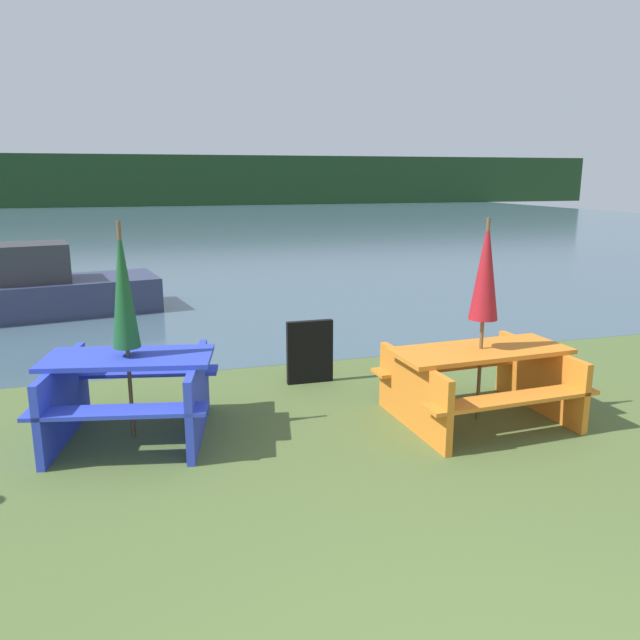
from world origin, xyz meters
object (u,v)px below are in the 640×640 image
at_px(picnic_table_orange, 479,377).
at_px(signboard, 310,352).
at_px(umbrella_darkgreen, 123,287).
at_px(boat, 54,288).
at_px(umbrella_crimson, 486,271).
at_px(picnic_table_blue, 130,389).

bearing_deg(picnic_table_orange, signboard, 129.94).
height_order(picnic_table_orange, umbrella_darkgreen, umbrella_darkgreen).
xyz_separation_m(picnic_table_orange, boat, (-4.66, 6.51, 0.02)).
xyz_separation_m(umbrella_crimson, umbrella_darkgreen, (-3.34, 0.52, -0.08)).
relative_size(umbrella_darkgreen, boat, 0.59).
bearing_deg(umbrella_darkgreen, boat, 102.43).
xyz_separation_m(picnic_table_blue, boat, (-1.32, 5.99, -0.01)).
relative_size(umbrella_darkgreen, signboard, 2.69).
height_order(picnic_table_orange, boat, boat).
bearing_deg(umbrella_crimson, picnic_table_blue, 171.12).
relative_size(boat, signboard, 4.56).
distance_m(picnic_table_orange, umbrella_darkgreen, 3.52).
distance_m(boat, signboard, 5.96).
height_order(picnic_table_orange, picnic_table_blue, picnic_table_blue).
distance_m(picnic_table_blue, umbrella_crimson, 3.53).
xyz_separation_m(picnic_table_orange, umbrella_crimson, (0.00, 0.00, 1.06)).
distance_m(umbrella_crimson, umbrella_darkgreen, 3.38).
relative_size(umbrella_crimson, boat, 0.59).
bearing_deg(umbrella_crimson, umbrella_darkgreen, 171.12).
bearing_deg(picnic_table_blue, umbrella_crimson, -8.88).
height_order(umbrella_crimson, boat, umbrella_crimson).
height_order(picnic_table_blue, umbrella_darkgreen, umbrella_darkgreen).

